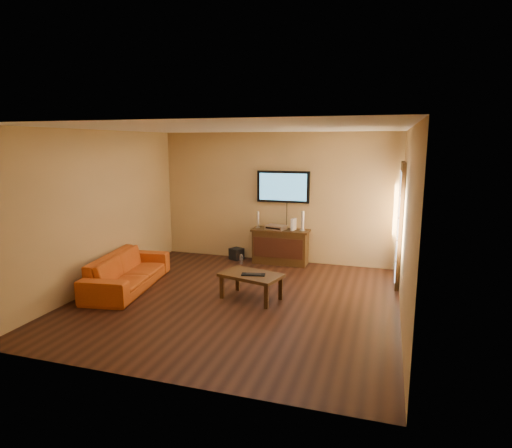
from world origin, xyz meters
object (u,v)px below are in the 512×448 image
at_px(television, 283,187).
at_px(sofa, 128,266).
at_px(speaker_left, 258,220).
at_px(coffee_table, 251,277).
at_px(subwoofer, 237,254).
at_px(keyboard, 253,274).
at_px(game_console, 294,224).
at_px(speaker_right, 303,222).
at_px(bottle, 241,259).
at_px(av_receiver, 276,227).
at_px(media_console, 280,246).

bearing_deg(television, sofa, -131.27).
bearing_deg(speaker_left, coffee_table, -75.78).
distance_m(subwoofer, keyboard, 2.50).
bearing_deg(coffee_table, game_console, 84.30).
relative_size(speaker_right, keyboard, 1.03).
height_order(coffee_table, game_console, game_console).
bearing_deg(speaker_right, television, 158.63).
relative_size(coffee_table, bottle, 4.89).
bearing_deg(bottle, sofa, -125.33).
bearing_deg(subwoofer, speaker_left, 25.84).
distance_m(speaker_left, game_console, 0.77).
xyz_separation_m(av_receiver, subwoofer, (-0.89, 0.04, -0.65)).
height_order(sofa, subwoofer, sofa).
bearing_deg(game_console, speaker_right, 14.49).
distance_m(speaker_right, bottle, 1.49).
bearing_deg(coffee_table, media_console, 91.49).
bearing_deg(bottle, television, 32.74).
relative_size(media_console, av_receiver, 3.03).
bearing_deg(media_console, keyboard, -87.17).
xyz_separation_m(media_console, speaker_right, (0.46, 0.01, 0.54)).
distance_m(av_receiver, game_console, 0.37).
xyz_separation_m(media_console, bottle, (-0.76, -0.30, -0.26)).
height_order(av_receiver, keyboard, av_receiver).
bearing_deg(coffee_table, speaker_right, 79.50).
bearing_deg(bottle, speaker_left, 52.06).
relative_size(media_console, game_console, 4.85).
bearing_deg(subwoofer, speaker_right, 23.97).
relative_size(speaker_right, bottle, 1.86).
distance_m(coffee_table, av_receiver, 2.18).
relative_size(media_console, keyboard, 3.01).
relative_size(game_console, subwoofer, 1.00).
distance_m(bottle, keyboard, 2.12).
relative_size(media_console, subwoofer, 4.85).
xyz_separation_m(media_console, av_receiver, (-0.09, -0.02, 0.40)).
bearing_deg(sofa, television, -49.96).
distance_m(coffee_table, speaker_left, 2.32).
height_order(media_console, sofa, sofa).
bearing_deg(coffee_table, av_receiver, 93.88).
height_order(television, bottle, television).
distance_m(coffee_table, sofa, 2.21).
height_order(media_console, speaker_left, speaker_left).
xyz_separation_m(coffee_table, av_receiver, (-0.14, 2.14, 0.41)).
xyz_separation_m(sofa, keyboard, (2.26, 0.06, 0.04)).
relative_size(sofa, keyboard, 5.14).
height_order(media_console, keyboard, media_console).
distance_m(av_receiver, keyboard, 2.22).
distance_m(television, bottle, 1.74).
relative_size(speaker_right, game_console, 1.66).
relative_size(media_console, speaker_left, 3.39).
xyz_separation_m(speaker_left, bottle, (-0.26, -0.34, -0.78)).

